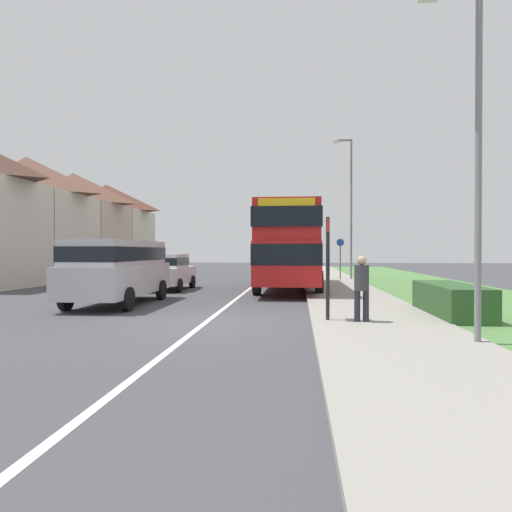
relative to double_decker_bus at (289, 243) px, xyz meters
name	(u,v)px	position (x,y,z in m)	size (l,w,h in m)	color
ground_plane	(204,323)	(-1.88, -10.18, -2.14)	(120.00, 120.00, 0.00)	#424247
lane_marking_centre	(243,293)	(-1.88, -2.18, -2.14)	(0.14, 60.00, 0.01)	silver
pavement_near_side	(350,298)	(2.32, -4.18, -2.08)	(3.20, 68.00, 0.12)	gray
grass_verge_seaward	(471,299)	(6.62, -4.18, -2.10)	(6.00, 68.00, 0.08)	#517F42
roadside_hedge	(450,301)	(4.42, -8.73, -1.69)	(1.10, 3.54, 0.90)	#2D5128
double_decker_bus	(289,243)	(0.00, 0.00, 0.00)	(2.80, 10.46, 3.70)	red
parked_van_silver	(118,266)	(-5.54, -6.54, -0.87)	(2.11, 5.30, 2.13)	#B7B7BC
parked_car_white	(167,270)	(-5.56, -0.82, -1.24)	(1.91, 3.96, 1.65)	silver
pedestrian_at_stop	(362,285)	(1.90, -10.30, -1.17)	(0.34, 0.34, 1.67)	#23232D
bus_stop_sign	(328,261)	(1.12, -10.09, -0.60)	(0.09, 0.52, 2.60)	black
cycle_route_sign	(340,257)	(2.91, 6.21, -0.71)	(0.44, 0.08, 2.52)	slate
street_lamp_near	(472,139)	(3.57, -12.51, 1.68)	(1.14, 0.20, 6.58)	slate
street_lamp_mid	(350,201)	(3.49, 6.54, 2.66)	(1.14, 0.20, 8.48)	slate
house_terrace_far_side	(52,222)	(-15.94, 7.75, 1.60)	(6.78, 22.83, 7.48)	beige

